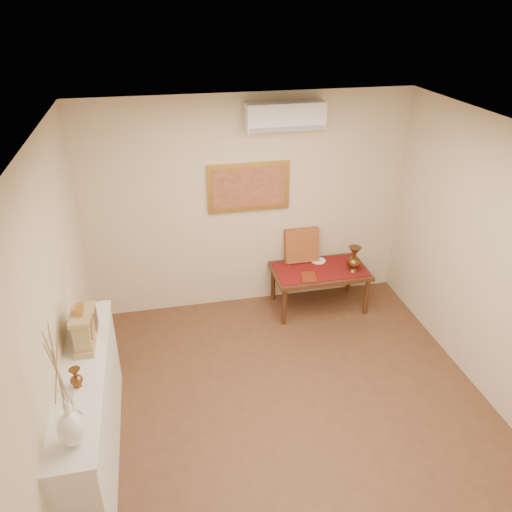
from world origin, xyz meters
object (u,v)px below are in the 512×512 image
object	(u,v)px
white_vase	(62,389)
mantel_clock	(83,329)
display_ledge	(91,414)
low_table	(320,274)
wooden_chest	(87,319)
brass_urn_tall	(354,256)

from	to	relation	value
white_vase	mantel_clock	xyz separation A→B (m)	(-0.01, 1.07, -0.31)
white_vase	display_ledge	size ratio (longest dim) A/B	0.48
white_vase	low_table	xyz separation A→B (m)	(2.65, 2.65, -0.98)
white_vase	wooden_chest	xyz separation A→B (m)	(-0.01, 1.30, -0.36)
mantel_clock	low_table	size ratio (longest dim) A/B	0.34
display_ledge	brass_urn_tall	bearing A→B (deg)	29.78
brass_urn_tall	low_table	size ratio (longest dim) A/B	0.34
display_ledge	mantel_clock	xyz separation A→B (m)	(0.02, 0.31, 0.66)
brass_urn_tall	mantel_clock	distance (m)	3.40
brass_urn_tall	wooden_chest	xyz separation A→B (m)	(-3.05, -1.22, 0.34)
mantel_clock	low_table	world-z (taller)	mantel_clock
wooden_chest	mantel_clock	bearing A→B (deg)	-90.84
low_table	wooden_chest	bearing A→B (deg)	-153.18
white_vase	display_ledge	world-z (taller)	white_vase
display_ledge	wooden_chest	xyz separation A→B (m)	(0.02, 0.54, 0.61)
brass_urn_tall	wooden_chest	world-z (taller)	wooden_chest
wooden_chest	low_table	size ratio (longest dim) A/B	0.20
display_ledge	mantel_clock	distance (m)	0.73
display_ledge	low_table	distance (m)	3.27
mantel_clock	wooden_chest	size ratio (longest dim) A/B	1.68
white_vase	brass_urn_tall	xyz separation A→B (m)	(3.04, 2.52, -0.70)
white_vase	low_table	size ratio (longest dim) A/B	0.81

